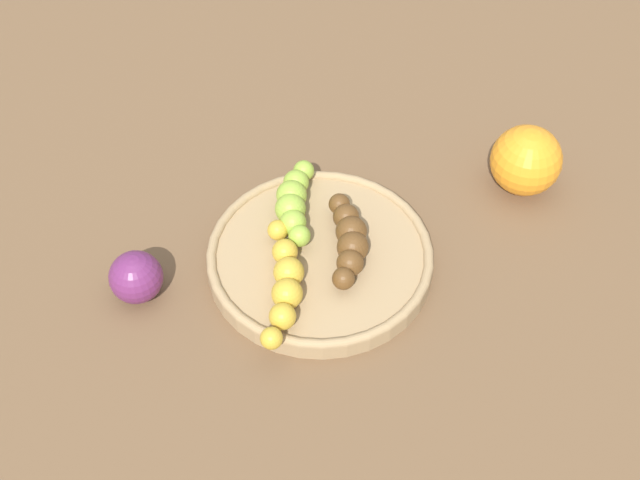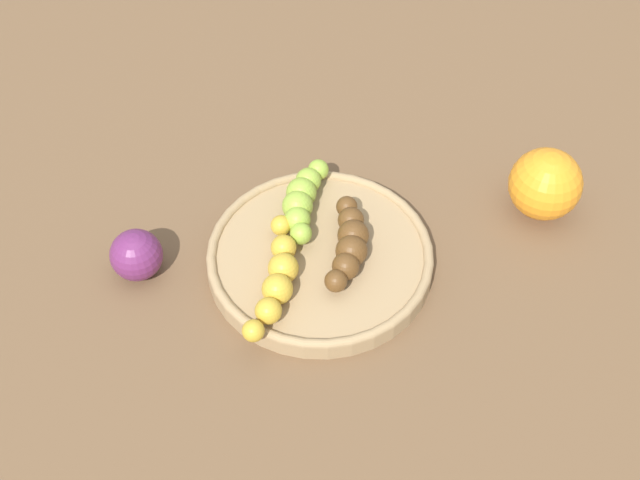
{
  "view_description": "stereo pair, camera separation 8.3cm",
  "coord_description": "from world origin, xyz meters",
  "px_view_note": "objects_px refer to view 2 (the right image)",
  "views": [
    {
      "loc": [
        0.5,
        0.19,
        0.67
      ],
      "look_at": [
        0.0,
        0.0,
        0.04
      ],
      "focal_mm": 47.78,
      "sensor_mm": 36.0,
      "label": 1
    },
    {
      "loc": [
        0.46,
        0.27,
        0.67
      ],
      "look_at": [
        0.0,
        0.0,
        0.04
      ],
      "focal_mm": 47.78,
      "sensor_mm": 36.0,
      "label": 2
    }
  ],
  "objects_px": {
    "fruit_bowl": "(320,257)",
    "plum_purple": "(136,255)",
    "banana_green": "(302,200)",
    "banana_spotted": "(276,278)",
    "orange_fruit": "(545,184)",
    "banana_overripe": "(349,243)"
  },
  "relations": [
    {
      "from": "banana_overripe",
      "to": "fruit_bowl",
      "type": "bearing_deg",
      "value": -175.53
    },
    {
      "from": "fruit_bowl",
      "to": "plum_purple",
      "type": "xyz_separation_m",
      "value": [
        0.1,
        -0.15,
        0.01
      ]
    },
    {
      "from": "plum_purple",
      "to": "orange_fruit",
      "type": "distance_m",
      "value": 0.42
    },
    {
      "from": "banana_green",
      "to": "banana_spotted",
      "type": "distance_m",
      "value": 0.1
    },
    {
      "from": "banana_overripe",
      "to": "banana_spotted",
      "type": "xyz_separation_m",
      "value": [
        0.07,
        -0.04,
        -0.0
      ]
    },
    {
      "from": "banana_spotted",
      "to": "banana_green",
      "type": "bearing_deg",
      "value": 87.62
    },
    {
      "from": "banana_overripe",
      "to": "banana_green",
      "type": "height_order",
      "value": "same"
    },
    {
      "from": "fruit_bowl",
      "to": "orange_fruit",
      "type": "xyz_separation_m",
      "value": [
        -0.18,
        0.16,
        0.03
      ]
    },
    {
      "from": "fruit_bowl",
      "to": "plum_purple",
      "type": "bearing_deg",
      "value": -57.1
    },
    {
      "from": "fruit_bowl",
      "to": "banana_overripe",
      "type": "distance_m",
      "value": 0.04
    },
    {
      "from": "banana_overripe",
      "to": "orange_fruit",
      "type": "distance_m",
      "value": 0.22
    },
    {
      "from": "fruit_bowl",
      "to": "plum_purple",
      "type": "height_order",
      "value": "plum_purple"
    },
    {
      "from": "fruit_bowl",
      "to": "banana_green",
      "type": "distance_m",
      "value": 0.06
    },
    {
      "from": "fruit_bowl",
      "to": "banana_spotted",
      "type": "relative_size",
      "value": 1.65
    },
    {
      "from": "orange_fruit",
      "to": "banana_spotted",
      "type": "bearing_deg",
      "value": -36.46
    },
    {
      "from": "fruit_bowl",
      "to": "orange_fruit",
      "type": "height_order",
      "value": "orange_fruit"
    },
    {
      "from": "plum_purple",
      "to": "banana_spotted",
      "type": "bearing_deg",
      "value": 106.04
    },
    {
      "from": "fruit_bowl",
      "to": "orange_fruit",
      "type": "relative_size",
      "value": 2.97
    },
    {
      "from": "banana_overripe",
      "to": "banana_spotted",
      "type": "distance_m",
      "value": 0.08
    },
    {
      "from": "plum_purple",
      "to": "orange_fruit",
      "type": "bearing_deg",
      "value": 131.67
    },
    {
      "from": "banana_green",
      "to": "banana_spotted",
      "type": "relative_size",
      "value": 0.79
    },
    {
      "from": "banana_spotted",
      "to": "orange_fruit",
      "type": "xyz_separation_m",
      "value": [
        -0.24,
        0.18,
        0.0
      ]
    }
  ]
}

